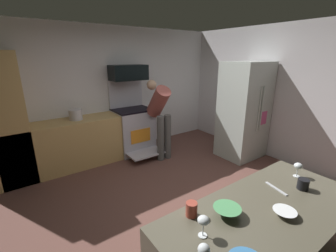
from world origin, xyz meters
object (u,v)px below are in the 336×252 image
(person_cook, at_px, (160,113))
(wine_glass_far, at_px, (298,167))
(microwave, at_px, (128,73))
(mug_tea, at_px, (192,209))
(refrigerator, at_px, (244,111))
(mixing_bowl_large, at_px, (284,213))
(wine_glass_extra, at_px, (203,221))
(mug_coffee, at_px, (303,184))
(stock_pot, at_px, (76,115))
(mixing_bowl_small, at_px, (227,211))
(wine_glass_near, at_px, (204,251))
(oven_range, at_px, (133,129))

(person_cook, height_order, wine_glass_far, person_cook)
(microwave, height_order, wine_glass_far, microwave)
(microwave, relative_size, mug_tea, 6.77)
(refrigerator, height_order, mixing_bowl_large, refrigerator)
(wine_glass_far, distance_m, wine_glass_extra, 1.28)
(mug_coffee, relative_size, stock_pot, 0.41)
(mixing_bowl_small, relative_size, wine_glass_extra, 1.37)
(wine_glass_near, relative_size, wine_glass_far, 1.07)
(oven_range, relative_size, mug_tea, 14.08)
(wine_glass_far, relative_size, stock_pot, 0.62)
(oven_range, distance_m, wine_glass_extra, 3.61)
(mixing_bowl_small, bearing_deg, wine_glass_extra, -171.21)
(oven_range, distance_m, mixing_bowl_small, 3.47)
(refrigerator, distance_m, mug_coffee, 2.72)
(wine_glass_near, xyz_separation_m, mug_coffee, (1.26, 0.05, -0.06))
(person_cook, height_order, mug_coffee, person_cook)
(refrigerator, distance_m, wine_glass_near, 3.72)
(refrigerator, height_order, wine_glass_near, refrigerator)
(oven_range, bearing_deg, wine_glass_extra, -109.60)
(mixing_bowl_large, relative_size, mixing_bowl_small, 0.81)
(oven_range, height_order, wine_glass_near, oven_range)
(microwave, bearing_deg, mug_coffee, -91.59)
(oven_range, xyz_separation_m, wine_glass_near, (-1.36, -3.54, 0.50))
(oven_range, bearing_deg, microwave, 90.00)
(mixing_bowl_small, height_order, stock_pot, stock_pot)
(person_cook, bearing_deg, wine_glass_far, -94.98)
(mixing_bowl_large, xyz_separation_m, mug_coffee, (0.47, 0.09, 0.03))
(oven_range, distance_m, wine_glass_near, 3.82)
(mug_coffee, bearing_deg, refrigerator, 47.39)
(microwave, relative_size, wine_glass_far, 5.15)
(mixing_bowl_large, bearing_deg, oven_range, 80.94)
(microwave, height_order, mixing_bowl_large, microwave)
(person_cook, height_order, wine_glass_near, person_cook)
(person_cook, relative_size, wine_glass_near, 10.16)
(mixing_bowl_small, distance_m, stock_pot, 3.35)
(mixing_bowl_large, bearing_deg, microwave, 81.17)
(refrigerator, relative_size, mug_tea, 17.55)
(microwave, relative_size, stock_pot, 3.20)
(oven_range, xyz_separation_m, person_cook, (0.32, -0.57, 0.42))
(mixing_bowl_large, height_order, mixing_bowl_small, mixing_bowl_small)
(mixing_bowl_small, relative_size, mug_tea, 1.88)
(wine_glass_near, bearing_deg, mixing_bowl_small, 25.42)
(wine_glass_far, bearing_deg, refrigerator, 48.27)
(oven_range, relative_size, wine_glass_extra, 10.20)
(wine_glass_near, bearing_deg, person_cook, 60.53)
(person_cook, distance_m, wine_glass_near, 3.41)
(mixing_bowl_small, bearing_deg, stock_pot, 93.81)
(oven_range, height_order, microwave, microwave)
(person_cook, xyz_separation_m, wine_glass_far, (-0.24, -2.78, 0.08))
(wine_glass_extra, bearing_deg, oven_range, 70.40)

